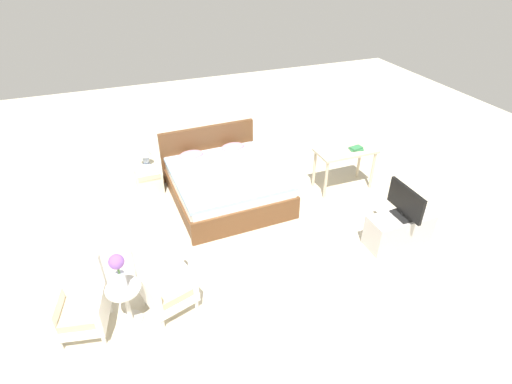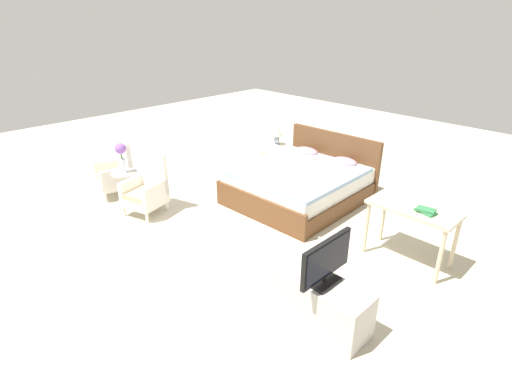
{
  "view_description": "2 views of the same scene",
  "coord_description": "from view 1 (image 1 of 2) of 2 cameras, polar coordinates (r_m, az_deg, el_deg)",
  "views": [
    {
      "loc": [
        -1.59,
        -4.43,
        3.91
      ],
      "look_at": [
        0.1,
        -0.02,
        0.82
      ],
      "focal_mm": 28.0,
      "sensor_mm": 36.0,
      "label": 1
    },
    {
      "loc": [
        3.79,
        -3.56,
        2.87
      ],
      "look_at": [
        0.19,
        -0.03,
        0.58
      ],
      "focal_mm": 28.0,
      "sensor_mm": 36.0,
      "label": 2
    }
  ],
  "objects": [
    {
      "name": "nightstand",
      "position": [
        7.3,
        -15.06,
        2.01
      ],
      "size": [
        0.44,
        0.41,
        0.53
      ],
      "color": "beige",
      "rests_on": "ground_plane"
    },
    {
      "name": "vanity_desk",
      "position": [
        7.15,
        12.64,
        5.1
      ],
      "size": [
        1.04,
        0.52,
        0.75
      ],
      "color": "beige",
      "rests_on": "ground_plane"
    },
    {
      "name": "book_stack",
      "position": [
        7.13,
        14.12,
        6.06
      ],
      "size": [
        0.25,
        0.18,
        0.05
      ],
      "color": "#337A47",
      "rests_on": "vanity_desk"
    },
    {
      "name": "ground_plane",
      "position": [
        6.12,
        -0.97,
        -6.52
      ],
      "size": [
        16.0,
        16.0,
        0.0
      ],
      "primitive_type": "plane",
      "color": "beige"
    },
    {
      "name": "side_table",
      "position": [
        4.99,
        -18.05,
        -14.48
      ],
      "size": [
        0.4,
        0.4,
        0.56
      ],
      "color": "beige",
      "rests_on": "ground_plane"
    },
    {
      "name": "armchair_by_window_right",
      "position": [
        5.04,
        -12.78,
        -12.42
      ],
      "size": [
        0.68,
        0.68,
        0.92
      ],
      "color": "white",
      "rests_on": "ground_plane"
    },
    {
      "name": "tv_stand",
      "position": [
        6.24,
        19.7,
        -5.11
      ],
      "size": [
        0.96,
        0.4,
        0.49
      ],
      "color": "#B7B2AD",
      "rests_on": "ground_plane"
    },
    {
      "name": "bed",
      "position": [
        6.87,
        -4.44,
        1.37
      ],
      "size": [
        1.85,
        2.08,
        0.96
      ],
      "color": "brown",
      "rests_on": "ground_plane"
    },
    {
      "name": "tv_flatscreen",
      "position": [
        5.96,
        20.58,
        -1.39
      ],
      "size": [
        0.2,
        0.69,
        0.48
      ],
      "color": "black",
      "rests_on": "tv_stand"
    },
    {
      "name": "table_lamp",
      "position": [
        7.08,
        -15.62,
        5.34
      ],
      "size": [
        0.22,
        0.22,
        0.33
      ],
      "color": "#9EADC6",
      "rests_on": "nightstand"
    },
    {
      "name": "flower_vase",
      "position": [
        4.65,
        -19.11,
        -10.29
      ],
      "size": [
        0.17,
        0.17,
        0.48
      ],
      "color": "silver",
      "rests_on": "side_table"
    },
    {
      "name": "armchair_by_window_left",
      "position": [
        5.09,
        -23.68,
        -14.44
      ],
      "size": [
        0.64,
        0.64,
        0.92
      ],
      "color": "white",
      "rests_on": "ground_plane"
    }
  ]
}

